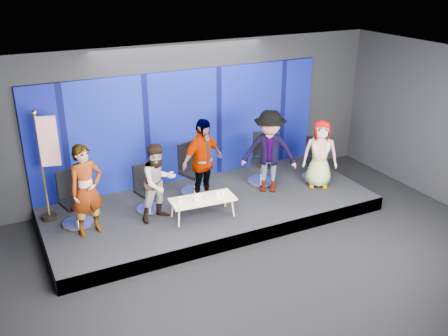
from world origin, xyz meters
The scene contains 21 objects.
ground centered at (0.00, 0.00, 0.00)m, with size 10.00×10.00×0.00m, color black.
room_walls centered at (0.00, 0.00, 2.43)m, with size 10.02×8.02×3.51m.
riser centered at (0.00, 2.50, 0.15)m, with size 7.00×3.00×0.30m, color black.
backdrop centered at (0.00, 3.95, 1.60)m, with size 7.00×0.08×2.60m, color #070B5B.
chair_a centered at (-2.80, 2.83, 0.66)m, with size 0.74×0.74×1.10m.
panelist_a centered at (-2.62, 2.35, 1.19)m, with size 0.65×0.43×1.79m, color black.
chair_b centered at (-1.33, 2.78, 0.62)m, with size 0.67×0.67×0.99m.
panelist_b centered at (-1.23, 2.29, 1.10)m, with size 0.78×0.60×1.60m, color black.
chair_c centered at (-0.15, 3.13, 0.68)m, with size 0.82×0.82×1.15m.
panelist_c centered at (-0.13, 2.62, 1.23)m, with size 1.09×0.45×1.86m, color black.
chair_d centered at (1.54, 2.96, 0.68)m, with size 0.91×0.91×1.16m.
panelist_d centered at (1.42, 2.46, 1.24)m, with size 1.22×0.70×1.88m, color black.
chair_e centered at (2.78, 2.63, 0.62)m, with size 0.76×0.76×0.98m.
panelist_e centered at (2.59, 2.16, 1.09)m, with size 0.78×0.51×1.59m, color black.
coffee_table centered at (-0.42, 1.98, 0.67)m, with size 1.35×0.65×0.40m.
mug_a centered at (-0.89, 2.06, 0.75)m, with size 0.08×0.08×0.09m, color white.
mug_b centered at (-0.57, 1.96, 0.75)m, with size 0.09×0.09×0.10m, color white.
mug_c centered at (-0.47, 2.05, 0.75)m, with size 0.07×0.07×0.09m, color white.
mug_d centered at (-0.10, 1.94, 0.76)m, with size 0.09×0.09×0.10m, color white.
mug_e centered at (0.03, 1.97, 0.75)m, with size 0.07×0.07×0.09m, color white.
flag_stand centered at (-3.14, 3.23, 1.51)m, with size 0.51×0.30×2.28m.
Camera 1 is at (-4.08, -6.30, 5.14)m, focal length 40.00 mm.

